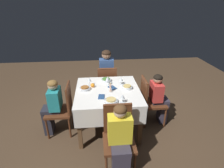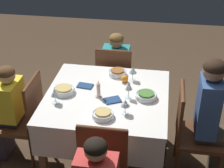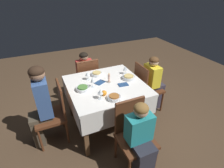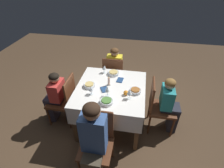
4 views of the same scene
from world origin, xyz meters
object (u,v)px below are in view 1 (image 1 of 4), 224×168
(dining_table, at_px, (108,95))
(napkin_red_folded, at_px, (112,88))
(wine_glass_east, at_px, (123,97))
(orange_fruit, at_px, (93,85))
(person_child_yellow, at_px, (120,140))
(person_adult_denim, at_px, (106,73))
(chair_south, at_px, (63,107))
(chair_west, at_px, (107,84))
(chair_north, at_px, (150,99))
(bowl_north, at_px, (127,87))
(wine_glass_north, at_px, (121,79))
(napkin_spare_side, at_px, (101,97))
(bowl_west, at_px, (106,80))
(wine_glass_south, at_px, (89,80))
(person_child_red, at_px, (159,97))
(person_child_teal, at_px, (52,105))
(bowl_south, at_px, (85,88))
(chair_east, at_px, (118,134))
(bowl_east, at_px, (111,101))
(candle_centerpiece, at_px, (110,88))
(wine_glass_west, at_px, (107,79))

(dining_table, bearing_deg, napkin_red_folded, 128.50)
(wine_glass_east, relative_size, orange_fruit, 1.91)
(person_child_yellow, bearing_deg, person_adult_denim, 91.39)
(person_child_yellow, bearing_deg, chair_south, 133.13)
(chair_west, bearing_deg, chair_north, 135.92)
(bowl_north, height_order, wine_glass_north, wine_glass_north)
(orange_fruit, bearing_deg, napkin_spare_side, 20.84)
(chair_west, xyz_separation_m, bowl_west, (0.43, -0.04, 0.30))
(napkin_red_folded, bearing_deg, wine_glass_south, -109.22)
(bowl_west, xyz_separation_m, wine_glass_east, (0.78, 0.19, 0.07))
(person_child_red, height_order, bowl_north, person_child_red)
(dining_table, relative_size, person_child_teal, 1.10)
(person_child_teal, xyz_separation_m, napkin_spare_side, (0.19, 0.83, 0.23))
(bowl_south, relative_size, bowl_north, 1.00)
(chair_east, relative_size, bowl_east, 4.58)
(chair_west, bearing_deg, bowl_east, 89.15)
(bowl_west, xyz_separation_m, napkin_spare_side, (0.58, -0.11, -0.02))
(dining_table, xyz_separation_m, bowl_south, (-0.04, -0.39, 0.13))
(wine_glass_east, bearing_deg, orange_fruit, -141.41)
(person_adult_denim, xyz_separation_m, bowl_north, (0.92, 0.30, 0.11))
(bowl_west, xyz_separation_m, bowl_south, (0.31, -0.38, 0.00))
(napkin_red_folded, bearing_deg, person_child_red, 90.65)
(person_child_teal, xyz_separation_m, candle_centerpiece, (0.03, 0.98, 0.28))
(wine_glass_east, xyz_separation_m, wine_glass_south, (-0.62, -0.50, 0.01))
(chair_south, bearing_deg, napkin_spare_side, 74.07)
(dining_table, relative_size, wine_glass_east, 7.97)
(wine_glass_east, relative_size, wine_glass_south, 0.98)
(chair_west, distance_m, wine_glass_south, 0.78)
(candle_centerpiece, bearing_deg, napkin_red_folded, 161.64)
(bowl_south, bearing_deg, orange_fruit, 123.44)
(person_adult_denim, relative_size, wine_glass_east, 8.78)
(candle_centerpiece, bearing_deg, napkin_spare_side, -44.36)
(wine_glass_west, bearing_deg, chair_north, 80.92)
(chair_west, xyz_separation_m, orange_fruit, (0.66, -0.29, 0.31))
(napkin_red_folded, bearing_deg, person_child_teal, -84.06)
(wine_glass_west, height_order, wine_glass_south, wine_glass_west)
(person_child_red, relative_size, napkin_spare_side, 6.39)
(dining_table, xyz_separation_m, chair_east, (0.79, 0.08, -0.17))
(chair_east, distance_m, wine_glass_west, 1.07)
(chair_north, bearing_deg, napkin_spare_side, 108.83)
(chair_south, relative_size, person_child_teal, 0.91)
(person_child_teal, height_order, wine_glass_north, person_child_teal)
(wine_glass_west, relative_size, bowl_south, 0.90)
(chair_west, height_order, wine_glass_east, chair_west)
(chair_south, xyz_separation_m, bowl_south, (-0.08, 0.39, 0.30))
(wine_glass_west, height_order, orange_fruit, wine_glass_west)
(napkin_red_folded, distance_m, napkin_spare_side, 0.36)
(person_child_yellow, xyz_separation_m, bowl_west, (-1.31, -0.09, 0.23))
(wine_glass_east, distance_m, orange_fruit, 0.71)
(wine_glass_north, bearing_deg, dining_table, -51.86)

